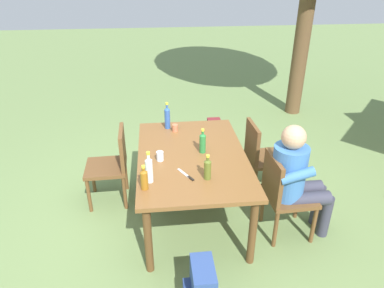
{
  "coord_description": "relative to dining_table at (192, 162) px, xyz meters",
  "views": [
    {
      "loc": [
        3.01,
        -0.33,
        2.45
      ],
      "look_at": [
        0.0,
        0.0,
        0.86
      ],
      "focal_mm": 32.85,
      "sensor_mm": 36.0,
      "label": 1
    }
  ],
  "objects": [
    {
      "name": "bottle_amber",
      "position": [
        0.54,
        -0.46,
        0.18
      ],
      "size": [
        0.06,
        0.06,
        0.23
      ],
      "color": "#996019",
      "rests_on": "dining_table"
    },
    {
      "name": "dining_table",
      "position": [
        0.0,
        0.0,
        0.0
      ],
      "size": [
        1.62,
        1.07,
        0.74
      ],
      "color": "brown",
      "rests_on": "ground_plane"
    },
    {
      "name": "bottle_olive",
      "position": [
        0.44,
        0.09,
        0.18
      ],
      "size": [
        0.06,
        0.06,
        0.24
      ],
      "color": "#566623",
      "rests_on": "dining_table"
    },
    {
      "name": "ground_plane",
      "position": [
        0.0,
        0.0,
        -0.66
      ],
      "size": [
        24.0,
        24.0,
        0.0
      ],
      "primitive_type": "plane",
      "color": "#6B844C"
    },
    {
      "name": "table_knife",
      "position": [
        0.38,
        -0.09,
        0.09
      ],
      "size": [
        0.22,
        0.14,
        0.01
      ],
      "color": "silver",
      "rests_on": "dining_table"
    },
    {
      "name": "bottle_green",
      "position": [
        -0.04,
        0.11,
        0.19
      ],
      "size": [
        0.06,
        0.06,
        0.26
      ],
      "color": "#287A38",
      "rests_on": "dining_table"
    },
    {
      "name": "bottle_blue",
      "position": [
        -0.65,
        -0.21,
        0.22
      ],
      "size": [
        0.06,
        0.06,
        0.31
      ],
      "color": "#2D56A3",
      "rests_on": "dining_table"
    },
    {
      "name": "person_in_white_shirt",
      "position": [
        0.36,
        0.94,
        -0.0
      ],
      "size": [
        0.47,
        0.61,
        1.18
      ],
      "color": "#3D70B2",
      "rests_on": "ground_plane"
    },
    {
      "name": "cup_terracotta",
      "position": [
        -0.56,
        -0.13,
        0.12
      ],
      "size": [
        0.07,
        0.07,
        0.08
      ],
      "primitive_type": "cylinder",
      "color": "#BC6B47",
      "rests_on": "dining_table"
    },
    {
      "name": "backpack_by_near_side",
      "position": [
        -1.39,
        0.46,
        -0.43
      ],
      "size": [
        0.3,
        0.24,
        0.46
      ],
      "color": "maroon",
      "rests_on": "ground_plane"
    },
    {
      "name": "chair_far_right",
      "position": [
        0.37,
        0.83,
        -0.17
      ],
      "size": [
        0.46,
        0.46,
        0.87
      ],
      "color": "brown",
      "rests_on": "ground_plane"
    },
    {
      "name": "chair_near_left",
      "position": [
        -0.37,
        -0.83,
        -0.17
      ],
      "size": [
        0.45,
        0.45,
        0.87
      ],
      "color": "brown",
      "rests_on": "ground_plane"
    },
    {
      "name": "bottle_clear",
      "position": [
        0.43,
        -0.42,
        0.21
      ],
      "size": [
        0.06,
        0.06,
        0.29
      ],
      "color": "white",
      "rests_on": "dining_table"
    },
    {
      "name": "cup_glass",
      "position": [
        0.08,
        -0.32,
        0.13
      ],
      "size": [
        0.07,
        0.07,
        0.09
      ],
      "primitive_type": "cylinder",
      "color": "silver",
      "rests_on": "dining_table"
    },
    {
      "name": "chair_far_left",
      "position": [
        -0.36,
        0.83,
        -0.17
      ],
      "size": [
        0.45,
        0.45,
        0.87
      ],
      "color": "brown",
      "rests_on": "ground_plane"
    }
  ]
}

